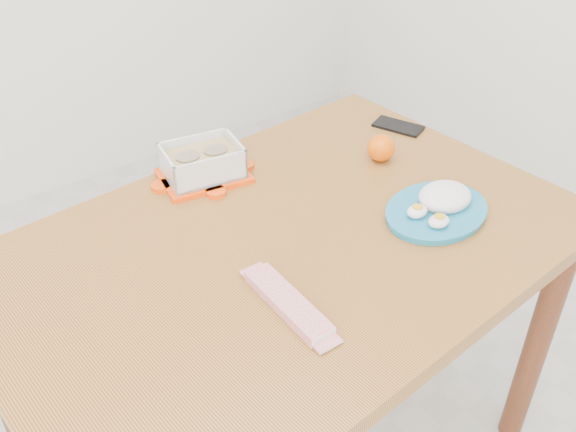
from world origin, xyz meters
TOP-DOWN VIEW (x-y plane):
  - dining_table at (0.17, 0.07)m, footprint 1.25×0.89m
  - food_container at (0.15, 0.38)m, footprint 0.22×0.18m
  - orange_fruit at (0.54, 0.20)m, footprint 0.06×0.06m
  - rice_plate at (0.49, -0.04)m, footprint 0.27×0.27m
  - candy_bar at (0.06, -0.08)m, footprint 0.05×0.21m
  - smartphone at (0.69, 0.29)m, footprint 0.11×0.14m

SIDE VIEW (x-z plane):
  - dining_table at x=0.17m, z-range 0.27..1.02m
  - smartphone at x=0.69m, z-range 0.75..0.76m
  - candy_bar at x=0.06m, z-range 0.75..0.77m
  - rice_plate at x=0.49m, z-range 0.74..0.80m
  - orange_fruit at x=0.54m, z-range 0.75..0.81m
  - food_container at x=0.15m, z-range 0.75..0.83m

